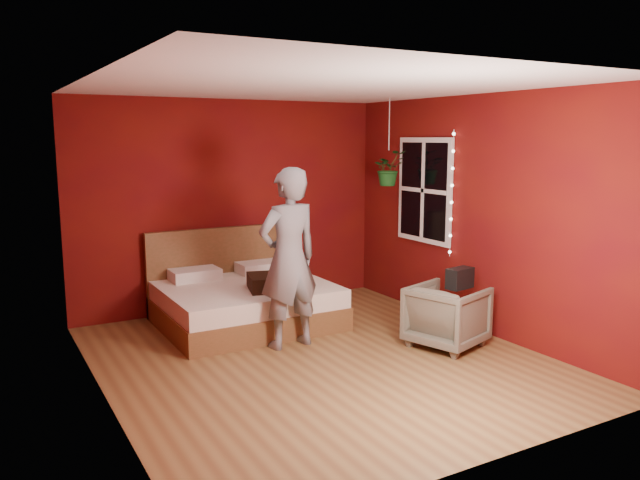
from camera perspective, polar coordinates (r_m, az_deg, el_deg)
The scene contains 10 objects.
floor at distance 6.19m, azimuth -0.00°, elevation -10.83°, with size 4.50×4.50×0.00m, color brown.
room_walls at distance 5.82m, azimuth -0.00°, elevation 4.87°, with size 4.04×4.54×2.62m.
window at distance 7.69m, azimuth 9.50°, elevation 4.49°, with size 0.05×0.97×1.27m.
fairy_lights at distance 7.27m, azimuth 11.95°, elevation 4.15°, with size 0.04×0.04×1.45m.
bed at distance 7.31m, azimuth -7.02°, elevation -5.50°, with size 1.89×1.60×1.04m.
person at distance 6.32m, azimuth -2.89°, elevation -1.69°, with size 0.67×0.44×1.85m, color slate.
armchair at distance 6.59m, azimuth 11.53°, elevation -6.82°, with size 0.68×0.70×0.64m, color #6B6554.
handbag at distance 6.40m, azimuth 12.66°, elevation -3.42°, with size 0.29×0.15×0.21m, color black.
throw_pillow at distance 6.92m, azimuth -4.55°, elevation -3.86°, with size 0.47×0.47×0.17m, color black.
hanging_plant at distance 7.73m, azimuth 6.28°, elevation 6.55°, with size 0.39×0.34×1.05m.
Camera 1 is at (-2.86, -5.05, 2.14)m, focal length 35.00 mm.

